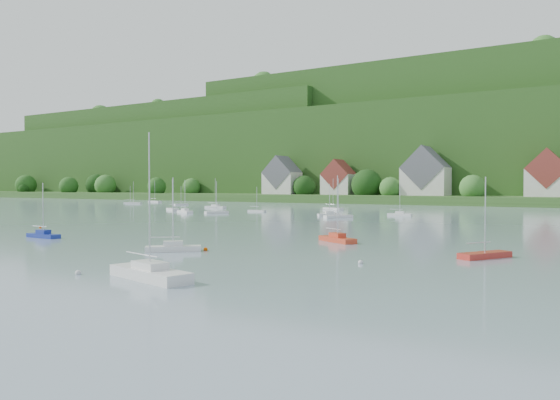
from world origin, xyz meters
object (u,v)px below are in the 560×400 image
object	(u,v)px
near_sailboat_7	(485,254)
near_sailboat_4	(150,272)
near_sailboat_1	(43,235)
near_sailboat_3	(173,247)
near_sailboat_5	(337,238)

from	to	relation	value
near_sailboat_7	near_sailboat_4	bearing A→B (deg)	173.76
near_sailboat_1	near_sailboat_3	distance (m)	23.77
near_sailboat_3	near_sailboat_7	world-z (taller)	near_sailboat_3
near_sailboat_1	near_sailboat_7	distance (m)	51.93
near_sailboat_1	near_sailboat_3	bearing A→B (deg)	-3.68
near_sailboat_3	near_sailboat_5	xyz separation A→B (m)	(10.17, 16.65, 0.01)
near_sailboat_4	near_sailboat_7	size ratio (longest dim) A/B	1.40
near_sailboat_3	near_sailboat_7	bearing A→B (deg)	-19.44
near_sailboat_3	near_sailboat_5	bearing A→B (deg)	17.69
near_sailboat_1	near_sailboat_3	size ratio (longest dim) A/B	0.94
near_sailboat_3	near_sailboat_4	world-z (taller)	near_sailboat_4
near_sailboat_3	near_sailboat_5	distance (m)	19.51
near_sailboat_4	near_sailboat_7	bearing A→B (deg)	67.17
near_sailboat_1	near_sailboat_5	world-z (taller)	near_sailboat_5
near_sailboat_1	near_sailboat_4	distance (m)	36.56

